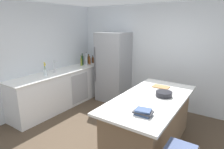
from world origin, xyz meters
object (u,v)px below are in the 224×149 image
(sink_faucet, at_px, (55,66))
(olive_oil_bottle, at_px, (81,62))
(vinegar_bottle, at_px, (90,61))
(cookbook_stack, at_px, (143,112))
(wine_bottle, at_px, (82,60))
(refrigerator, at_px, (113,67))
(soda_bottle, at_px, (86,60))
(mixing_bowl, at_px, (164,94))
(cutting_board, at_px, (161,87))
(whiskey_bottle, at_px, (89,60))
(kitchen_island, at_px, (150,122))
(syrup_bottle, at_px, (93,60))
(flower_vase, at_px, (45,71))

(sink_faucet, bearing_deg, olive_oil_bottle, 88.63)
(vinegar_bottle, height_order, cookbook_stack, vinegar_bottle)
(wine_bottle, bearing_deg, refrigerator, 13.86)
(soda_bottle, bearing_deg, mixing_bowl, -22.23)
(cutting_board, bearing_deg, wine_bottle, 167.14)
(cookbook_stack, bearing_deg, wine_bottle, 146.65)
(whiskey_bottle, height_order, soda_bottle, soda_bottle)
(refrigerator, distance_m, whiskey_bottle, 0.94)
(soda_bottle, relative_size, mixing_bowl, 1.30)
(kitchen_island, height_order, syrup_bottle, syrup_bottle)
(syrup_bottle, bearing_deg, flower_vase, -89.33)
(refrigerator, distance_m, olive_oil_bottle, 0.95)
(refrigerator, bearing_deg, flower_vase, -117.65)
(whiskey_bottle, bearing_deg, cookbook_stack, -37.12)
(wine_bottle, bearing_deg, cookbook_stack, -33.35)
(flower_vase, xyz_separation_m, wine_bottle, (-0.10, 1.37, 0.04))
(sink_faucet, xyz_separation_m, syrup_bottle, (0.06, 1.41, -0.06))
(flower_vase, bearing_deg, wine_bottle, 93.99)
(kitchen_island, bearing_deg, flower_vase, -176.08)
(flower_vase, bearing_deg, cookbook_stack, -9.98)
(sink_faucet, height_order, olive_oil_bottle, olive_oil_bottle)
(flower_vase, distance_m, vinegar_bottle, 1.55)
(kitchen_island, distance_m, olive_oil_bottle, 2.89)
(whiskey_bottle, relative_size, cutting_board, 0.92)
(vinegar_bottle, bearing_deg, soda_bottle, -117.07)
(sink_faucet, height_order, mixing_bowl, sink_faucet)
(syrup_bottle, xyz_separation_m, wine_bottle, (-0.07, -0.38, 0.05))
(sink_faucet, distance_m, mixing_bowl, 2.78)
(flower_vase, relative_size, whiskey_bottle, 1.10)
(flower_vase, height_order, wine_bottle, wine_bottle)
(olive_oil_bottle, relative_size, cookbook_stack, 1.16)
(syrup_bottle, bearing_deg, cutting_board, -21.15)
(vinegar_bottle, bearing_deg, flower_vase, -90.78)
(soda_bottle, distance_m, mixing_bowl, 2.95)
(whiskey_bottle, bearing_deg, kitchen_island, -29.01)
(refrigerator, xyz_separation_m, mixing_bowl, (1.87, -1.25, 0.01))
(kitchen_island, distance_m, mixing_bowl, 0.54)
(kitchen_island, relative_size, vinegar_bottle, 8.58)
(wine_bottle, bearing_deg, flower_vase, -86.01)
(sink_faucet, distance_m, whiskey_bottle, 1.30)
(whiskey_bottle, height_order, wine_bottle, wine_bottle)
(kitchen_island, xyz_separation_m, olive_oil_bottle, (-2.61, 1.10, 0.59))
(refrigerator, distance_m, wine_bottle, 0.97)
(flower_vase, bearing_deg, cutting_board, 17.21)
(sink_faucet, xyz_separation_m, mixing_bowl, (2.78, 0.01, -0.14))
(flower_vase, height_order, syrup_bottle, flower_vase)
(wine_bottle, xyz_separation_m, cookbook_stack, (2.80, -1.84, -0.13))
(cutting_board, bearing_deg, syrup_bottle, 158.85)
(vinegar_bottle, distance_m, soda_bottle, 0.11)
(sink_faucet, height_order, soda_bottle, soda_bottle)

